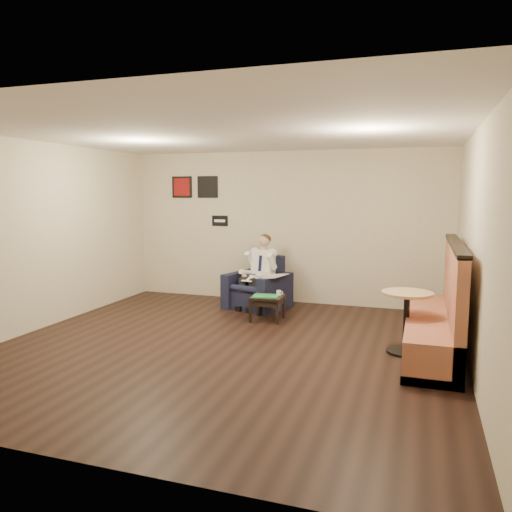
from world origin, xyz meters
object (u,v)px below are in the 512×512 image
(seated_man, at_px, (254,274))
(smartphone, at_px, (272,294))
(side_table, at_px, (267,308))
(banquette, at_px, (433,298))
(cafe_table, at_px, (406,323))
(coffee_mug, at_px, (279,293))
(armchair, at_px, (257,282))
(green_folder, at_px, (266,296))

(seated_man, xyz_separation_m, smartphone, (0.51, -0.55, -0.22))
(seated_man, height_order, side_table, seated_man)
(banquette, height_order, cafe_table, banquette)
(side_table, bearing_deg, cafe_table, -24.93)
(cafe_table, bearing_deg, side_table, 155.07)
(coffee_mug, xyz_separation_m, banquette, (2.32, -0.91, 0.26))
(armchair, xyz_separation_m, side_table, (0.44, -0.80, -0.26))
(banquette, bearing_deg, cafe_table, -146.33)
(side_table, relative_size, green_folder, 1.22)
(side_table, distance_m, smartphone, 0.25)
(banquette, xyz_separation_m, cafe_table, (-0.31, -0.21, -0.30))
(green_folder, distance_m, banquette, 2.63)
(green_folder, bearing_deg, armchair, 116.56)
(smartphone, height_order, cafe_table, cafe_table)
(seated_man, xyz_separation_m, side_table, (0.47, -0.69, -0.42))
(armchair, distance_m, banquette, 3.33)
(smartphone, distance_m, banquette, 2.63)
(green_folder, bearing_deg, coffee_mug, 35.36)
(green_folder, relative_size, coffee_mug, 4.74)
(banquette, bearing_deg, side_table, 162.10)
(seated_man, bearing_deg, banquette, -10.75)
(side_table, bearing_deg, coffee_mug, 35.36)
(green_folder, relative_size, banquette, 0.15)
(armchair, relative_size, smartphone, 7.58)
(seated_man, relative_size, banquette, 0.46)
(seated_man, bearing_deg, cafe_table, -16.70)
(green_folder, bearing_deg, cafe_table, -24.27)
(side_table, height_order, banquette, banquette)
(seated_man, distance_m, smartphone, 0.78)
(armchair, bearing_deg, seated_man, -90.00)
(green_folder, bearing_deg, side_table, 35.36)
(seated_man, relative_size, green_folder, 3.13)
(side_table, xyz_separation_m, banquette, (2.47, -0.80, 0.50))
(coffee_mug, bearing_deg, armchair, 130.54)
(coffee_mug, bearing_deg, green_folder, -144.64)
(coffee_mug, bearing_deg, smartphone, 164.56)
(coffee_mug, distance_m, smartphone, 0.13)
(armchair, bearing_deg, smartphone, -38.10)
(green_folder, relative_size, cafe_table, 0.50)
(green_folder, height_order, cafe_table, cafe_table)
(green_folder, distance_m, smartphone, 0.17)
(coffee_mug, distance_m, cafe_table, 2.30)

